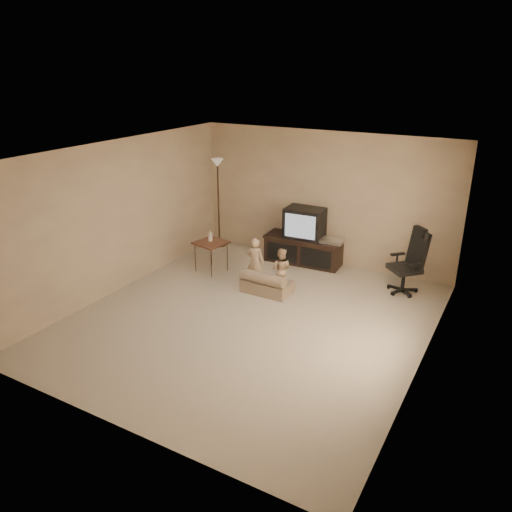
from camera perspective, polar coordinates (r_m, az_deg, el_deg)
The scene contains 9 objects.
floor at distance 7.61m, azimuth -0.62°, elevation -7.25°, with size 5.50×5.50×0.00m, color beige.
room_shell at distance 7.01m, azimuth -0.66°, elevation 3.72°, with size 5.50×5.50×5.50m.
tv_stand at distance 9.57m, azimuth 5.55°, elevation 1.77°, with size 1.55×0.64×1.09m.
office_chair at distance 8.69m, azimuth 16.99°, elevation -1.48°, with size 0.74×0.74×1.13m.
side_table at distance 9.13m, azimuth -5.19°, elevation 1.51°, with size 0.61×0.61×0.78m.
floor_lamp at distance 10.24m, azimuth -4.38°, elevation 8.29°, with size 0.29×0.29×1.83m.
child_sofa at distance 8.37m, azimuth 1.12°, elevation -3.22°, with size 0.83×0.48×0.40m.
toddler_left at distance 8.54m, azimuth -0.11°, elevation -0.70°, with size 0.32×0.23×0.87m, color tan.
toddler_right at distance 8.41m, azimuth 2.86°, elevation -1.53°, with size 0.36×0.20×0.75m, color tan.
Camera 1 is at (3.35, -5.78, 3.64)m, focal length 35.00 mm.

